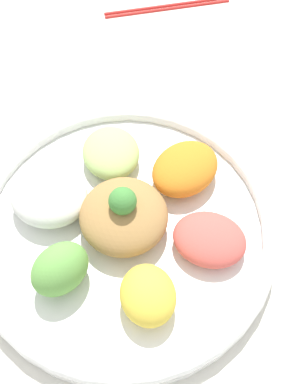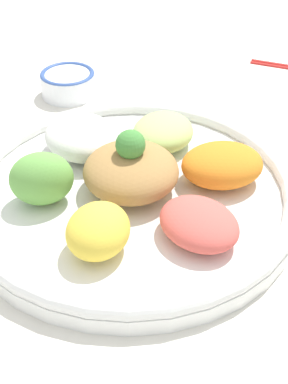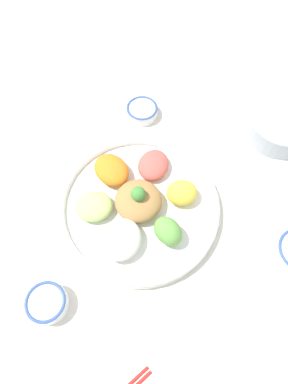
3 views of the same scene
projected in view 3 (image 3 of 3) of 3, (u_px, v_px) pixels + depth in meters
name	position (u px, v px, depth m)	size (l,w,h in m)	color
ground_plane	(145.00, 208.00, 0.81)	(2.40, 2.40, 0.00)	silver
salad_platter	(137.00, 203.00, 0.79)	(0.40, 0.40, 0.10)	white
sauce_bowl_red	(142.00, 111.00, 0.93)	(0.09, 0.09, 0.03)	white
rice_bowl_blue	(47.00, 303.00, 0.68)	(0.09, 0.09, 0.04)	white
side_serving_bowl	(281.00, 124.00, 0.88)	(0.19, 0.19, 0.06)	#A8B2BC
serving_spoon_main	(213.00, 331.00, 0.68)	(0.12, 0.08, 0.01)	beige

